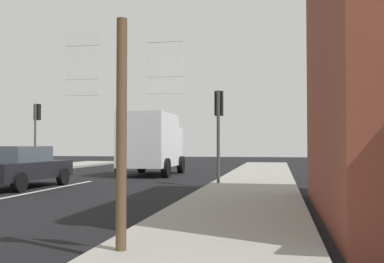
# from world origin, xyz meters

# --- Properties ---
(ground_plane) EXTENTS (80.00, 80.00, 0.00)m
(ground_plane) POSITION_xyz_m (0.00, 10.00, 0.00)
(ground_plane) COLOR black
(sidewalk_right) EXTENTS (3.05, 44.00, 0.14)m
(sidewalk_right) POSITION_xyz_m (6.77, 8.00, 0.07)
(sidewalk_right) COLOR gray
(sidewalk_right) RESTS_ON ground
(lane_centre_stripe) EXTENTS (0.16, 12.00, 0.01)m
(lane_centre_stripe) POSITION_xyz_m (0.00, 6.00, 0.01)
(lane_centre_stripe) COLOR silver
(lane_centre_stripe) RESTS_ON ground
(sedan_far) EXTENTS (2.10, 4.26, 1.47)m
(sedan_far) POSITION_xyz_m (-1.27, 8.87, 0.76)
(sedan_far) COLOR black
(sedan_far) RESTS_ON ground
(delivery_truck) EXTENTS (2.54, 5.03, 3.05)m
(delivery_truck) POSITION_xyz_m (1.45, 16.06, 1.65)
(delivery_truck) COLOR silver
(delivery_truck) RESTS_ON ground
(route_sign_post) EXTENTS (1.66, 0.14, 3.20)m
(route_sign_post) POSITION_xyz_m (5.65, 0.30, 1.91)
(route_sign_post) COLOR brown
(route_sign_post) RESTS_ON ground
(traffic_light_near_right) EXTENTS (0.30, 0.49, 3.49)m
(traffic_light_near_right) POSITION_xyz_m (5.54, 10.77, 2.58)
(traffic_light_near_right) COLOR #47474C
(traffic_light_near_right) RESTS_ON ground
(traffic_light_far_left) EXTENTS (0.30, 0.49, 3.80)m
(traffic_light_far_left) POSITION_xyz_m (-5.54, 17.18, 2.81)
(traffic_light_far_left) COLOR #47474C
(traffic_light_far_left) RESTS_ON ground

